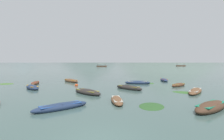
# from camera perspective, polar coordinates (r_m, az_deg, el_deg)

# --- Properties ---
(ground_plane) EXTENTS (6000.00, 6000.00, 0.00)m
(ground_plane) POSITION_cam_1_polar(r_m,az_deg,el_deg) (1506.73, -0.53, 2.62)
(ground_plane) COLOR #425B56
(mountain_1) EXTENTS (584.44, 584.44, 187.63)m
(mountain_1) POSITION_cam_1_polar(r_m,az_deg,el_deg) (2727.54, -28.02, 4.33)
(mountain_1) COLOR slate
(mountain_1) RESTS_ON ground
(mountain_2) EXTENTS (899.41, 899.41, 264.14)m
(mountain_2) POSITION_cam_1_polar(r_m,az_deg,el_deg) (2237.71, -7.46, 6.03)
(mountain_2) COLOR #4C5B56
(mountain_2) RESTS_ON ground
(mountain_3) EXTENTS (1360.31, 1360.31, 455.49)m
(mountain_3) POSITION_cam_1_polar(r_m,az_deg,el_deg) (2222.32, 17.68, 8.42)
(mountain_3) COLOR slate
(mountain_3) RESTS_ON ground
(rowboat_0) EXTENTS (4.07, 3.58, 0.71)m
(rowboat_0) POSITION_cam_1_polar(r_m,az_deg,el_deg) (13.90, 30.78, -10.77)
(rowboat_0) COLOR #4C3323
(rowboat_0) RESTS_ON ground
(rowboat_1) EXTENTS (1.38, 3.44, 0.55)m
(rowboat_1) POSITION_cam_1_polar(r_m,az_deg,el_deg) (31.00, 17.37, -3.30)
(rowboat_1) COLOR navy
(rowboat_1) RESTS_ON ground
(rowboat_2) EXTENTS (4.00, 1.60, 0.62)m
(rowboat_2) POSITION_cam_1_polar(r_m,az_deg,el_deg) (26.10, 8.70, -4.28)
(rowboat_2) COLOR navy
(rowboat_2) RESTS_ON ground
(rowboat_3) EXTENTS (3.60, 4.38, 0.53)m
(rowboat_3) POSITION_cam_1_polar(r_m,az_deg,el_deg) (20.64, 26.61, -6.49)
(rowboat_3) COLOR brown
(rowboat_3) RESTS_ON ground
(rowboat_4) EXTENTS (3.65, 3.98, 0.65)m
(rowboat_4) POSITION_cam_1_polar(r_m,az_deg,el_deg) (29.21, -13.87, -3.57)
(rowboat_4) COLOR brown
(rowboat_4) RESTS_ON ground
(rowboat_5) EXTENTS (1.53, 3.44, 0.53)m
(rowboat_5) POSITION_cam_1_polar(r_m,az_deg,el_deg) (28.07, -24.77, -4.07)
(rowboat_5) COLOR brown
(rowboat_5) RESTS_ON ground
(rowboat_6) EXTENTS (3.86, 3.29, 0.56)m
(rowboat_6) POSITION_cam_1_polar(r_m,az_deg,el_deg) (12.75, -17.04, -11.91)
(rowboat_6) COLOR navy
(rowboat_6) RESTS_ON ground
(rowboat_7) EXTENTS (3.76, 3.72, 0.63)m
(rowboat_7) POSITION_cam_1_polar(r_m,az_deg,el_deg) (18.05, -8.43, -7.43)
(rowboat_7) COLOR #2D2826
(rowboat_7) RESTS_ON ground
(rowboat_8) EXTENTS (3.58, 3.61, 0.62)m
(rowboat_8) POSITION_cam_1_polar(r_m,az_deg,el_deg) (20.93, 5.80, -6.01)
(rowboat_8) COLOR #2D2826
(rowboat_8) RESTS_ON ground
(rowboat_9) EXTENTS (3.04, 3.32, 0.63)m
(rowboat_9) POSITION_cam_1_polar(r_m,az_deg,el_deg) (23.28, -25.61, -5.37)
(rowboat_9) COLOR navy
(rowboat_9) RESTS_ON ground
(rowboat_10) EXTENTS (3.07, 2.82, 0.53)m
(rowboat_10) POSITION_cam_1_polar(r_m,az_deg,el_deg) (25.14, 21.81, -4.78)
(rowboat_10) COLOR brown
(rowboat_10) RESTS_ON ground
(rowboat_11) EXTENTS (1.22, 3.49, 0.48)m
(rowboat_11) POSITION_cam_1_polar(r_m,az_deg,el_deg) (14.27, 1.70, -10.31)
(rowboat_11) COLOR brown
(rowboat_11) RESTS_ON ground
(ferry_0) EXTENTS (7.09, 2.24, 2.54)m
(ferry_0) POSITION_cam_1_polar(r_m,az_deg,el_deg) (145.66, 22.48, 1.39)
(ferry_0) COLOR brown
(ferry_0) RESTS_ON ground
(ferry_1) EXTENTS (7.71, 4.33, 2.54)m
(ferry_1) POSITION_cam_1_polar(r_m,az_deg,el_deg) (121.48, -3.58, 1.36)
(ferry_1) COLOR #4C3323
(ferry_1) RESTS_ON ground
(mooring_buoy) EXTENTS (0.46, 0.46, 0.96)m
(mooring_buoy) POSITION_cam_1_polar(r_m,az_deg,el_deg) (24.03, -12.10, -5.14)
(mooring_buoy) COLOR #DB4C1E
(mooring_buoy) RESTS_ON ground
(weed_patch_0) EXTENTS (3.22, 2.69, 0.14)m
(weed_patch_0) POSITION_cam_1_polar(r_m,az_deg,el_deg) (20.21, 23.95, -7.10)
(weed_patch_0) COLOR #38662D
(weed_patch_0) RESTS_ON ground
(weed_patch_1) EXTENTS (2.63, 2.94, 0.14)m
(weed_patch_1) POSITION_cam_1_polar(r_m,az_deg,el_deg) (13.31, 13.37, -12.02)
(weed_patch_1) COLOR #2D5628
(weed_patch_1) RESTS_ON ground
(weed_patch_2) EXTENTS (2.92, 2.39, 0.14)m
(weed_patch_2) POSITION_cam_1_polar(r_m,az_deg,el_deg) (30.46, -32.62, -4.05)
(weed_patch_2) COLOR #477033
(weed_patch_2) RESTS_ON ground
(weed_patch_3) EXTENTS (2.65, 3.09, 0.14)m
(weed_patch_3) POSITION_cam_1_polar(r_m,az_deg,el_deg) (27.37, 11.96, -4.39)
(weed_patch_3) COLOR #38662D
(weed_patch_3) RESTS_ON ground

